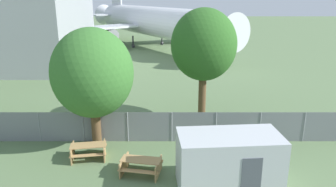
{
  "coord_description": "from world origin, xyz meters",
  "views": [
    {
      "loc": [
        -0.21,
        -6.45,
        8.27
      ],
      "look_at": [
        -0.22,
        14.02,
        2.0
      ],
      "focal_mm": 35.0,
      "sensor_mm": 36.0,
      "label": 1
    }
  ],
  "objects_px": {
    "portable_cabin": "(229,161)",
    "tree_left_of_cabin": "(204,45)",
    "picnic_bench_near_cabin": "(141,165)",
    "picnic_bench_open_grass": "(89,150)",
    "tree_near_hangar": "(93,73)",
    "airplane": "(151,21)"
  },
  "relations": [
    {
      "from": "airplane",
      "to": "picnic_bench_near_cabin",
      "type": "xyz_separation_m",
      "value": [
        1.47,
        -38.69,
        -3.57
      ]
    },
    {
      "from": "picnic_bench_near_cabin",
      "to": "picnic_bench_open_grass",
      "type": "distance_m",
      "value": 3.26
    },
    {
      "from": "portable_cabin",
      "to": "picnic_bench_open_grass",
      "type": "relative_size",
      "value": 2.26
    },
    {
      "from": "portable_cabin",
      "to": "tree_near_hangar",
      "type": "distance_m",
      "value": 8.52
    },
    {
      "from": "airplane",
      "to": "picnic_bench_near_cabin",
      "type": "distance_m",
      "value": 38.88
    },
    {
      "from": "picnic_bench_near_cabin",
      "to": "tree_left_of_cabin",
      "type": "height_order",
      "value": "tree_left_of_cabin"
    },
    {
      "from": "portable_cabin",
      "to": "picnic_bench_open_grass",
      "type": "height_order",
      "value": "portable_cabin"
    },
    {
      "from": "picnic_bench_open_grass",
      "to": "tree_left_of_cabin",
      "type": "xyz_separation_m",
      "value": [
        6.45,
        5.57,
        4.61
      ]
    },
    {
      "from": "tree_left_of_cabin",
      "to": "picnic_bench_near_cabin",
      "type": "bearing_deg",
      "value": -116.7
    },
    {
      "from": "picnic_bench_near_cabin",
      "to": "tree_near_hangar",
      "type": "bearing_deg",
      "value": 130.33
    },
    {
      "from": "picnic_bench_near_cabin",
      "to": "tree_left_of_cabin",
      "type": "relative_size",
      "value": 0.28
    },
    {
      "from": "airplane",
      "to": "tree_left_of_cabin",
      "type": "height_order",
      "value": "airplane"
    },
    {
      "from": "tree_near_hangar",
      "to": "tree_left_of_cabin",
      "type": "bearing_deg",
      "value": 31.04
    },
    {
      "from": "picnic_bench_open_grass",
      "to": "tree_near_hangar",
      "type": "bearing_deg",
      "value": 87.64
    },
    {
      "from": "airplane",
      "to": "tree_near_hangar",
      "type": "xyz_separation_m",
      "value": [
        -1.33,
        -35.4,
        0.1
      ]
    },
    {
      "from": "portable_cabin",
      "to": "tree_left_of_cabin",
      "type": "relative_size",
      "value": 0.62
    },
    {
      "from": "tree_left_of_cabin",
      "to": "tree_near_hangar",
      "type": "bearing_deg",
      "value": -148.96
    },
    {
      "from": "airplane",
      "to": "tree_near_hangar",
      "type": "relative_size",
      "value": 5.26
    },
    {
      "from": "portable_cabin",
      "to": "picnic_bench_open_grass",
      "type": "xyz_separation_m",
      "value": [
        -6.81,
        2.6,
        -0.76
      ]
    },
    {
      "from": "tree_near_hangar",
      "to": "picnic_bench_open_grass",
      "type": "bearing_deg",
      "value": -92.36
    },
    {
      "from": "portable_cabin",
      "to": "picnic_bench_near_cabin",
      "type": "distance_m",
      "value": 4.15
    },
    {
      "from": "airplane",
      "to": "tree_near_hangar",
      "type": "distance_m",
      "value": 35.43
    }
  ]
}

